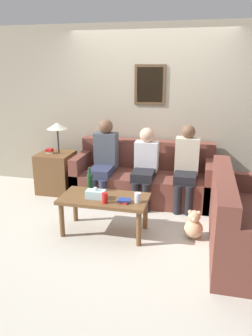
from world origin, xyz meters
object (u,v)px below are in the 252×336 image
Objects in this scene: coffee_table at (104,202)px; person_left at (104,158)px; drinking_glass at (138,198)px; person_right at (186,164)px; teddy_bear at (194,226)px; couch_main at (144,179)px; couch_side at (245,225)px; person_middle at (145,164)px; wine_bottle at (90,182)px.

coffee_table is 1.14m from person_left.
person_right reaches higher than drinking_glass.
teddy_bear is (0.17, -0.95, -0.48)m from person_right.
couch_main is 1.37m from teddy_bear.
person_left is (-0.75, 1.12, 0.13)m from drinking_glass.
couch_side is 1.73m from person_middle.
coffee_table is 2.99× the size of teddy_bear.
drinking_glass is 0.10× the size of person_middle.
person_left reaches higher than couch_side.
person_left reaches higher than person_right.
coffee_table reaches higher than teddy_bear.
coffee_table is at bearing -102.32° from couch_main.
couch_side reaches higher than wine_bottle.
couch_main is 1.88× the size of person_middle.
coffee_table is 0.34m from wine_bottle.
person_right is at bearing -0.33° from person_left.
person_left is (-0.59, -0.15, 0.35)m from couch_main.
person_right is at bearing 38.28° from wine_bottle.
person_right is at bearing 99.97° from teddy_bear.
coffee_table is 0.87× the size of person_left.
coffee_table is (-0.27, -1.22, 0.10)m from couch_main.
teddy_bear is (1.07, 0.11, -0.25)m from coffee_table.
person_middle reaches higher than coffee_table.
coffee_table is 3.41× the size of wine_bottle.
drinking_glass is 0.09× the size of person_left.
coffee_table is 9.23× the size of drinking_glass.
wine_bottle reaches higher than drinking_glass.
person_right is (1.23, -0.01, -0.02)m from person_left.
person_left is 1.76m from teddy_bear.
wine_bottle is (-0.50, -1.06, 0.28)m from couch_main.
person_right reaches higher than coffee_table.
teddy_bear is at bearing -53.77° from couch_main.
person_middle is at bearing 129.46° from teddy_bear.
person_right reaches higher than couch_side.
person_left is at bearing 145.67° from teddy_bear.
person_middle is (-0.11, 1.10, 0.08)m from drinking_glass.
drinking_glass is 0.32× the size of teddy_bear.
coffee_table is at bearing -34.45° from wine_bottle.
teddy_bear is (1.31, -0.05, -0.43)m from wine_bottle.
person_middle is (0.31, 1.04, 0.21)m from coffee_table.
couch_main is at bearing 14.11° from person_left.
couch_side reaches higher than drinking_glass.
person_middle is 1.28m from teddy_bear.
drinking_glass is at bearing -18.28° from wine_bottle.
drinking_glass is (0.16, -1.27, 0.22)m from couch_main.
wine_bottle is 0.91m from person_left.
couch_main and couch_side have the same top height.
teddy_bear is at bearing -50.54° from person_middle.
person_right is at bearing -13.61° from couch_main.
person_middle is at bearing 95.78° from drinking_glass.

